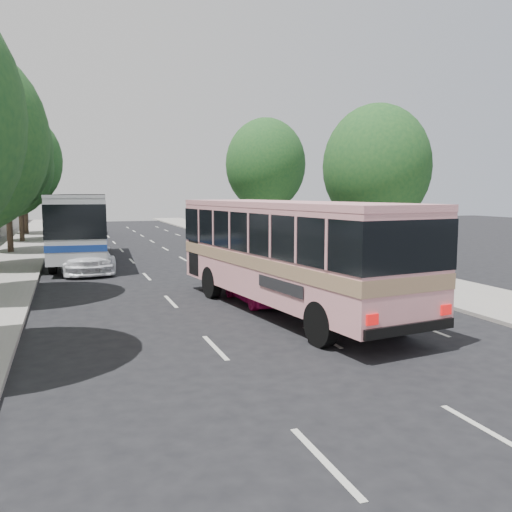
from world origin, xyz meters
name	(u,v)px	position (x,y,z in m)	size (l,w,h in m)	color
ground	(260,323)	(0.00, 0.00, 0.00)	(120.00, 120.00, 0.00)	black
sidewalk_left	(10,256)	(-8.50, 20.00, 0.07)	(4.00, 90.00, 0.15)	#9E998E
sidewalk_right	(279,247)	(8.50, 20.00, 0.06)	(4.00, 90.00, 0.12)	#9E998E
tree_left_d	(7,162)	(-8.52, 21.94, 5.63)	(5.52, 5.52, 8.60)	#38281E
tree_left_e	(19,157)	(-8.42, 29.94, 6.43)	(6.30, 6.30, 9.82)	#38281E
tree_left_f	(24,168)	(-8.62, 37.94, 6.00)	(5.88, 5.88, 9.16)	#38281E
tree_right_near	(379,163)	(8.78, 7.94, 5.20)	(5.10, 5.10, 7.95)	#38281E
tree_right_far	(267,161)	(9.08, 23.94, 6.12)	(6.00, 6.00, 9.35)	#38281E
pink_bus	(288,244)	(1.30, 1.11, 2.19)	(4.29, 11.29, 3.51)	pink
pink_taxi	(258,282)	(1.00, 3.00, 0.68)	(1.61, 4.00, 1.36)	#DB136A
white_pickup	(84,254)	(-4.50, 12.70, 0.83)	(2.32, 5.71, 1.66)	white
tour_coach_front	(81,222)	(-4.50, 16.54, 2.22)	(3.46, 12.50, 3.70)	silver
tour_coach_rear	(76,213)	(-4.50, 34.38, 2.06)	(3.45, 11.61, 3.42)	white
taxi_roof_sign	(258,260)	(1.00, 3.00, 1.45)	(0.55, 0.18, 0.18)	silver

